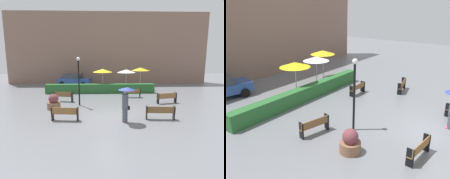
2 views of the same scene
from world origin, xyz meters
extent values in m
plane|color=slate|center=(0.00, 0.00, 0.00)|extent=(60.00, 60.00, 0.00)
cube|color=olive|center=(-2.95, -0.25, 0.44)|extent=(1.72, 0.39, 0.04)
cube|color=olive|center=(-2.96, -0.38, 0.65)|extent=(1.70, 0.21, 0.40)
cube|color=black|center=(-3.74, -0.19, 0.43)|extent=(0.09, 0.33, 0.85)
cube|color=black|center=(-2.16, -0.35, 0.43)|extent=(0.09, 0.33, 0.85)
cube|color=brown|center=(-4.07, 4.76, 0.45)|extent=(1.70, 0.61, 0.04)
cube|color=brown|center=(-4.10, 4.62, 0.67)|extent=(1.65, 0.42, 0.40)
cube|color=black|center=(-4.84, 4.91, 0.43)|extent=(0.13, 0.34, 0.87)
cube|color=black|center=(-3.31, 4.56, 0.43)|extent=(0.13, 0.34, 0.87)
cube|color=brown|center=(2.17, 6.16, 0.45)|extent=(1.56, 0.32, 0.04)
cube|color=brown|center=(2.16, 6.00, 0.65)|extent=(1.56, 0.08, 0.35)
cube|color=black|center=(1.45, 6.16, 0.41)|extent=(0.07, 0.38, 0.83)
cube|color=black|center=(2.88, 6.12, 0.41)|extent=(0.07, 0.38, 0.83)
cube|color=olive|center=(4.73, 3.80, 0.44)|extent=(1.77, 0.62, 0.04)
cube|color=olive|center=(4.76, 3.67, 0.67)|extent=(1.73, 0.44, 0.42)
cube|color=black|center=(3.94, 3.59, 0.44)|extent=(0.13, 0.33, 0.88)
cube|color=black|center=(5.54, 3.96, 0.44)|extent=(0.13, 0.33, 0.88)
cube|color=brown|center=(3.02, -0.25, 0.45)|extent=(1.84, 0.35, 0.04)
cube|color=brown|center=(3.01, -0.38, 0.66)|extent=(1.83, 0.17, 0.39)
cube|color=black|center=(2.16, -0.21, 0.43)|extent=(0.08, 0.33, 0.85)
cube|color=black|center=(3.87, -0.33, 0.43)|extent=(0.08, 0.33, 0.85)
cylinder|color=#4C515B|center=(0.73, -0.70, 0.42)|extent=(0.32, 0.32, 0.83)
cube|color=#F2598C|center=(0.72, -0.64, 0.04)|extent=(0.33, 0.37, 0.08)
cylinder|color=#4C515B|center=(0.73, -0.70, 1.28)|extent=(0.38, 0.38, 0.90)
sphere|color=tan|center=(0.73, -0.70, 1.84)|extent=(0.21, 0.21, 0.21)
cube|color=black|center=(0.94, -0.63, 0.88)|extent=(0.16, 0.30, 0.22)
cylinder|color=black|center=(0.83, -0.68, 1.61)|extent=(0.02, 0.02, 0.90)
cone|color=navy|center=(0.83, -0.68, 2.06)|extent=(1.02, 1.02, 0.16)
cylinder|color=brown|center=(-4.32, 2.35, 0.26)|extent=(0.98, 0.98, 0.51)
sphere|color=brown|center=(-4.32, 2.35, 0.78)|extent=(0.73, 0.73, 0.73)
cylinder|color=black|center=(-2.53, 3.37, 1.80)|extent=(0.12, 0.12, 3.61)
sphere|color=white|center=(-2.53, 3.37, 3.73)|extent=(0.28, 0.28, 0.28)
cylinder|color=silver|center=(-0.71, 9.59, 1.15)|extent=(0.06, 0.06, 2.30)
cone|color=yellow|center=(-0.71, 9.59, 2.30)|extent=(2.19, 2.19, 0.35)
cylinder|color=silver|center=(1.98, 10.01, 1.11)|extent=(0.06, 0.06, 2.21)
cone|color=white|center=(1.98, 10.01, 2.21)|extent=(2.09, 2.09, 0.35)
cylinder|color=silver|center=(3.76, 10.83, 1.18)|extent=(0.06, 0.06, 2.36)
cone|color=yellow|center=(3.76, 10.83, 2.36)|extent=(2.13, 2.13, 0.35)
cube|color=#28602D|center=(-0.96, 8.40, 0.48)|extent=(11.49, 0.70, 0.97)
cube|color=#846656|center=(0.00, 16.00, 4.91)|extent=(28.00, 1.20, 9.82)
cube|color=#28478C|center=(-4.43, 13.41, 0.67)|extent=(4.46, 2.53, 0.70)
cube|color=#333842|center=(-4.63, 13.45, 1.29)|extent=(2.47, 2.00, 0.55)
cylinder|color=black|center=(-2.86, 13.99, 0.32)|extent=(0.67, 0.34, 0.64)
cylinder|color=black|center=(-3.20, 12.27, 0.32)|extent=(0.67, 0.34, 0.64)
cylinder|color=black|center=(-5.66, 14.54, 0.32)|extent=(0.67, 0.34, 0.64)
cylinder|color=black|center=(-6.00, 12.83, 0.32)|extent=(0.67, 0.34, 0.64)
camera|label=1|loc=(-0.47, -11.79, 4.03)|focal=30.78mm
camera|label=2|loc=(-12.10, -2.85, 6.32)|focal=38.57mm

